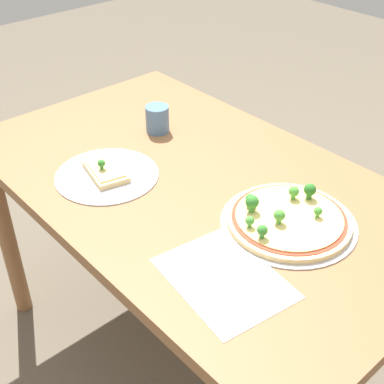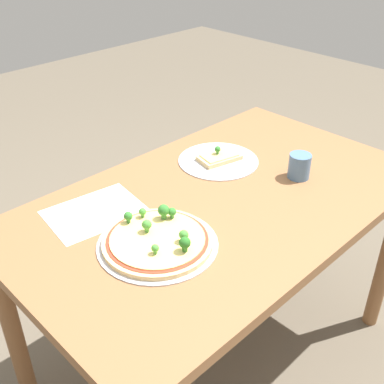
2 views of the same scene
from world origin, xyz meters
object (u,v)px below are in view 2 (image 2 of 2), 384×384
Objects in this scene: dining_table at (219,222)px; drinking_cup at (299,166)px; pizza_tray_slice at (219,159)px; pizza_tray_whole at (158,240)px.

dining_table is 15.82× the size of drinking_cup.
drinking_cup is (-0.11, 0.27, 0.04)m from pizza_tray_slice.
pizza_tray_whole is 3.92× the size of drinking_cup.
drinking_cup reaches higher than pizza_tray_slice.
pizza_tray_whole is (0.30, 0.04, 0.11)m from dining_table.
dining_table is 4.03× the size of pizza_tray_whole.
dining_table is 0.34m from drinking_cup.
pizza_tray_whole is 1.16× the size of pizza_tray_slice.
pizza_tray_slice reaches higher than dining_table.
pizza_tray_slice is at bearing -155.96° from pizza_tray_whole.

